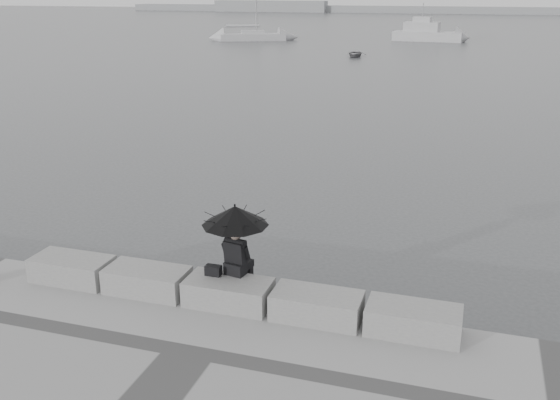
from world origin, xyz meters
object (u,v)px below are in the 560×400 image
(motor_cruiser, at_px, (428,33))
(sailboat_left, at_px, (253,36))
(dinghy, at_px, (355,54))
(seated_person, at_px, (235,223))

(motor_cruiser, bearing_deg, sailboat_left, -159.61)
(motor_cruiser, xyz_separation_m, dinghy, (-4.91, -20.28, -0.65))
(sailboat_left, height_order, dinghy, sailboat_left)
(sailboat_left, distance_m, motor_cruiser, 21.15)
(seated_person, height_order, sailboat_left, sailboat_left)
(sailboat_left, relative_size, motor_cruiser, 1.54)
(seated_person, relative_size, sailboat_left, 0.11)
(sailboat_left, xyz_separation_m, dinghy, (15.48, -14.68, -0.28))
(sailboat_left, distance_m, dinghy, 21.34)
(motor_cruiser, bearing_deg, seated_person, -83.04)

